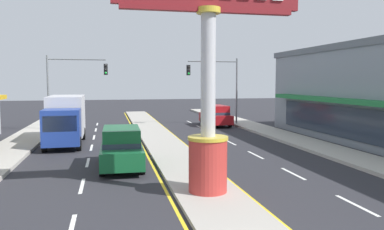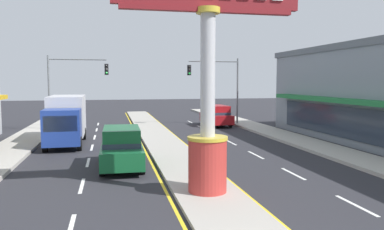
{
  "view_description": "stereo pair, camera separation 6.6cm",
  "coord_description": "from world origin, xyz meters",
  "px_view_note": "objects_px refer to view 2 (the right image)",
  "views": [
    {
      "loc": [
        -3.45,
        -5.92,
        4.1
      ],
      "look_at": [
        0.19,
        10.42,
        2.6
      ],
      "focal_mm": 35.34,
      "sensor_mm": 36.0,
      "label": 1
    },
    {
      "loc": [
        -3.38,
        -5.94,
        4.1
      ],
      "look_at": [
        0.19,
        10.42,
        2.6
      ],
      "focal_mm": 35.34,
      "sensor_mm": 36.0,
      "label": 2
    }
  ],
  "objects_px": {
    "traffic_light_right_side": "(219,80)",
    "suv_near_right_lane": "(216,115)",
    "traffic_light_left_side": "(71,79)",
    "district_sign": "(208,85)",
    "box_truck_far_right_lane": "(66,118)",
    "suv_mid_left_lane": "(122,147)"
  },
  "relations": [
    {
      "from": "district_sign",
      "to": "traffic_light_left_side",
      "type": "distance_m",
      "value": 20.76
    },
    {
      "from": "district_sign",
      "to": "suv_near_right_lane",
      "type": "bearing_deg",
      "value": 73.13
    },
    {
      "from": "district_sign",
      "to": "traffic_light_right_side",
      "type": "bearing_deg",
      "value": 72.45
    },
    {
      "from": "suv_near_right_lane",
      "to": "suv_mid_left_lane",
      "type": "xyz_separation_m",
      "value": [
        -9.04,
        -15.24,
        0.0
      ]
    },
    {
      "from": "traffic_light_right_side",
      "to": "suv_mid_left_lane",
      "type": "bearing_deg",
      "value": -121.38
    },
    {
      "from": "suv_near_right_lane",
      "to": "suv_mid_left_lane",
      "type": "bearing_deg",
      "value": -120.69
    },
    {
      "from": "box_truck_far_right_lane",
      "to": "suv_mid_left_lane",
      "type": "bearing_deg",
      "value": -66.9
    },
    {
      "from": "district_sign",
      "to": "suv_near_right_lane",
      "type": "relative_size",
      "value": 1.73
    },
    {
      "from": "district_sign",
      "to": "box_truck_far_right_lane",
      "type": "xyz_separation_m",
      "value": [
        -6.2,
        12.92,
        -2.28
      ]
    },
    {
      "from": "traffic_light_left_side",
      "to": "suv_near_right_lane",
      "type": "height_order",
      "value": "traffic_light_left_side"
    },
    {
      "from": "traffic_light_right_side",
      "to": "suv_near_right_lane",
      "type": "xyz_separation_m",
      "value": [
        -0.28,
        -0.05,
        -3.26
      ]
    },
    {
      "from": "district_sign",
      "to": "traffic_light_left_side",
      "type": "relative_size",
      "value": 1.3
    },
    {
      "from": "district_sign",
      "to": "box_truck_far_right_lane",
      "type": "distance_m",
      "value": 14.51
    },
    {
      "from": "suv_near_right_lane",
      "to": "suv_mid_left_lane",
      "type": "height_order",
      "value": "same"
    },
    {
      "from": "traffic_light_left_side",
      "to": "box_truck_far_right_lane",
      "type": "height_order",
      "value": "traffic_light_left_side"
    },
    {
      "from": "district_sign",
      "to": "box_truck_far_right_lane",
      "type": "relative_size",
      "value": 1.16
    },
    {
      "from": "suv_near_right_lane",
      "to": "traffic_light_left_side",
      "type": "bearing_deg",
      "value": -177.13
    },
    {
      "from": "traffic_light_left_side",
      "to": "box_truck_far_right_lane",
      "type": "xyz_separation_m",
      "value": [
        0.26,
        -6.8,
        -2.55
      ]
    },
    {
      "from": "traffic_light_left_side",
      "to": "traffic_light_right_side",
      "type": "height_order",
      "value": "same"
    },
    {
      "from": "traffic_light_left_side",
      "to": "traffic_light_right_side",
      "type": "xyz_separation_m",
      "value": [
        12.91,
        0.69,
        0.0
      ]
    },
    {
      "from": "traffic_light_right_side",
      "to": "box_truck_far_right_lane",
      "type": "bearing_deg",
      "value": -149.38
    },
    {
      "from": "traffic_light_left_side",
      "to": "box_truck_far_right_lane",
      "type": "distance_m",
      "value": 7.27
    }
  ]
}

